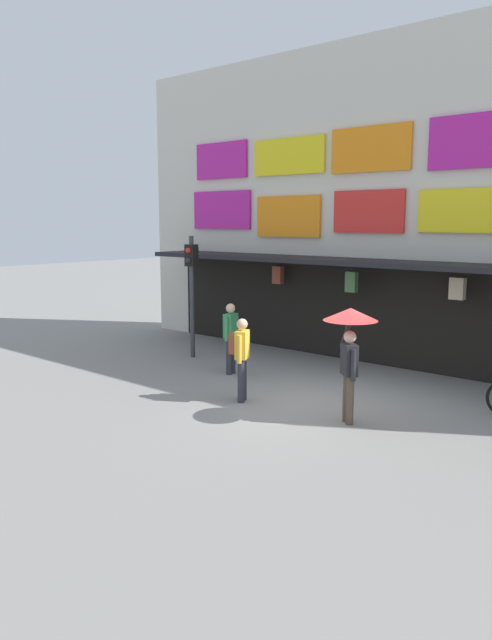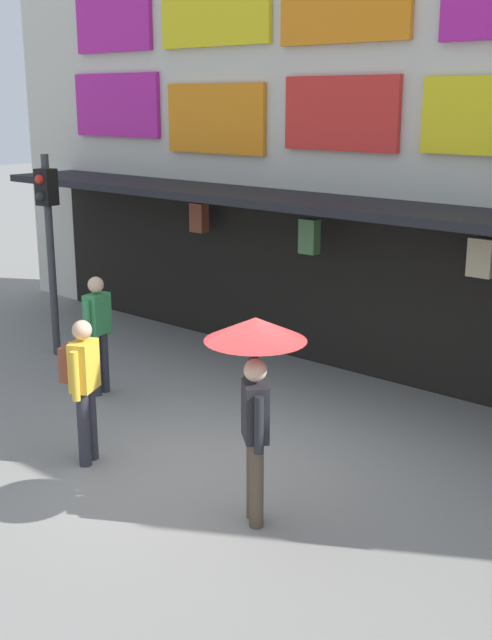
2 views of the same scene
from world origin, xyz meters
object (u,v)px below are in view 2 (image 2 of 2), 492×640
(traffic_light_near, at_px, (48,223))
(pedestrian_in_black, at_px, (98,329))
(pedestrian_with_umbrella, at_px, (255,363))
(pedestrian_in_white, at_px, (83,380))

(traffic_light_near, xyz_separation_m, pedestrian_in_black, (1.96, -0.67, -1.19))
(traffic_light_near, xyz_separation_m, pedestrian_with_umbrella, (5.93, -1.95, -0.50))
(pedestrian_in_white, xyz_separation_m, pedestrian_with_umbrella, (2.33, 0.24, 0.66))
(traffic_light_near, relative_size, pedestrian_in_black, 1.90)
(pedestrian_with_umbrella, bearing_deg, pedestrian_in_white, -174.13)
(pedestrian_in_white, relative_size, pedestrian_with_umbrella, 0.81)
(pedestrian_in_black, relative_size, pedestrian_in_white, 1.00)
(pedestrian_in_black, distance_m, pedestrian_in_white, 2.23)
(traffic_light_near, bearing_deg, pedestrian_in_black, -18.83)
(traffic_light_near, relative_size, pedestrian_with_umbrella, 1.54)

